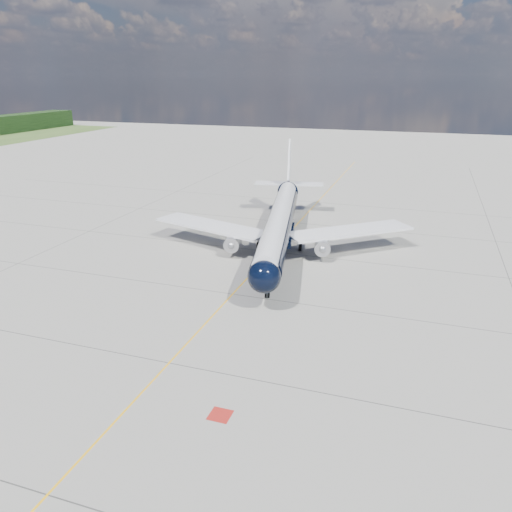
# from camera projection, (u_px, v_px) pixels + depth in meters

# --- Properties ---
(ground) EXTENTS (320.00, 320.00, 0.00)m
(ground) POSITION_uv_depth(u_px,v_px,m) (282.00, 241.00, 73.70)
(ground) COLOR gray
(ground) RESTS_ON ground
(taxiway_centerline) EXTENTS (0.16, 160.00, 0.01)m
(taxiway_centerline) POSITION_uv_depth(u_px,v_px,m) (272.00, 252.00, 69.25)
(taxiway_centerline) COLOR #FFB10D
(taxiway_centerline) RESTS_ON ground
(red_marking) EXTENTS (1.60, 1.60, 0.01)m
(red_marking) POSITION_uv_depth(u_px,v_px,m) (220.00, 415.00, 36.06)
(red_marking) COLOR maroon
(red_marking) RESTS_ON ground
(main_airliner) EXTENTS (36.27, 44.70, 13.01)m
(main_airliner) POSITION_uv_depth(u_px,v_px,m) (280.00, 222.00, 68.91)
(main_airliner) COLOR black
(main_airliner) RESTS_ON ground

